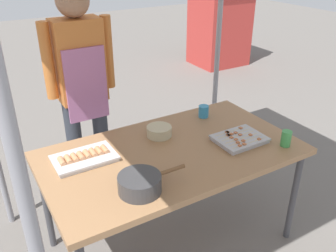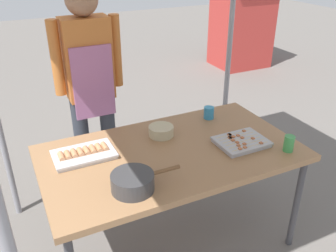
% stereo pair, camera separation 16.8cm
% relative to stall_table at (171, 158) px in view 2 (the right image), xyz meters
% --- Properties ---
extents(ground_plane, '(18.00, 18.00, 0.00)m').
position_rel_stall_table_xyz_m(ground_plane, '(0.00, 0.00, -0.70)').
color(ground_plane, '#66605B').
extents(stall_table, '(1.60, 0.90, 0.75)m').
position_rel_stall_table_xyz_m(stall_table, '(0.00, 0.00, 0.00)').
color(stall_table, '#9E724C').
rests_on(stall_table, ground).
extents(tray_grilled_sausages, '(0.37, 0.23, 0.05)m').
position_rel_stall_table_xyz_m(tray_grilled_sausages, '(-0.51, 0.16, 0.07)').
color(tray_grilled_sausages, silver).
rests_on(tray_grilled_sausages, stall_table).
extents(tray_meat_skewers, '(0.32, 0.25, 0.04)m').
position_rel_stall_table_xyz_m(tray_meat_skewers, '(0.44, -0.12, 0.07)').
color(tray_meat_skewers, '#ADADB2').
rests_on(tray_meat_skewers, stall_table).
extents(cooking_wok, '(0.39, 0.23, 0.09)m').
position_rel_stall_table_xyz_m(cooking_wok, '(-0.36, -0.27, 0.10)').
color(cooking_wok, '#38383A').
rests_on(cooking_wok, stall_table).
extents(condiment_bowl, '(0.17, 0.17, 0.07)m').
position_rel_stall_table_xyz_m(condiment_bowl, '(0.03, 0.21, 0.09)').
color(condiment_bowl, '#BFB28C').
rests_on(condiment_bowl, stall_table).
extents(drink_cup_near_edge, '(0.07, 0.07, 0.09)m').
position_rel_stall_table_xyz_m(drink_cup_near_edge, '(0.45, 0.30, 0.10)').
color(drink_cup_near_edge, '#338CBF').
rests_on(drink_cup_near_edge, stall_table).
extents(drink_cup_by_wok, '(0.06, 0.06, 0.10)m').
position_rel_stall_table_xyz_m(drink_cup_by_wok, '(0.65, -0.32, 0.10)').
color(drink_cup_by_wok, '#3F994C').
rests_on(drink_cup_by_wok, stall_table).
extents(vendor_woman, '(0.52, 0.23, 1.68)m').
position_rel_stall_table_xyz_m(vendor_woman, '(-0.27, 0.84, 0.30)').
color(vendor_woman, '#333842').
rests_on(vendor_woman, ground).
extents(neighbor_stall_left, '(0.83, 0.76, 1.72)m').
position_rel_stall_table_xyz_m(neighbor_stall_left, '(2.87, 3.19, 0.17)').
color(neighbor_stall_left, '#BF3833').
rests_on(neighbor_stall_left, ground).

